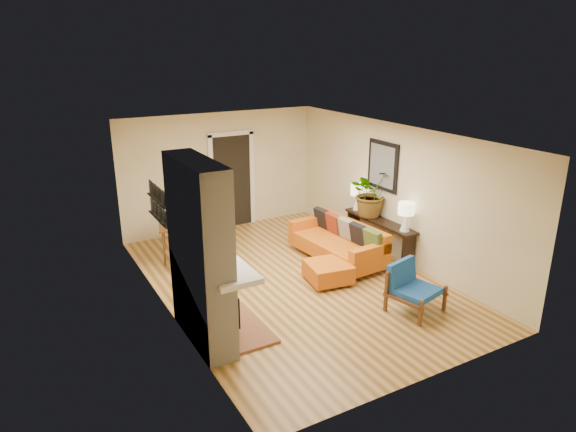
# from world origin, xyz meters

# --- Properties ---
(room_shell) EXTENTS (6.50, 6.50, 6.50)m
(room_shell) POSITION_xyz_m (0.60, 2.63, 1.24)
(room_shell) COLOR tan
(room_shell) RESTS_ON ground
(fireplace) EXTENTS (1.09, 1.68, 2.60)m
(fireplace) POSITION_xyz_m (-2.00, -1.00, 1.24)
(fireplace) COLOR white
(fireplace) RESTS_ON ground
(sofa) EXTENTS (1.03, 2.11, 0.81)m
(sofa) POSITION_xyz_m (1.27, 0.41, 0.36)
(sofa) COLOR silver
(sofa) RESTS_ON ground
(ottoman) EXTENTS (0.82, 0.82, 0.36)m
(ottoman) POSITION_xyz_m (0.50, -0.36, 0.21)
(ottoman) COLOR silver
(ottoman) RESTS_ON ground
(blue_chair) EXTENTS (0.88, 0.87, 0.76)m
(blue_chair) POSITION_xyz_m (1.10, -1.77, 0.41)
(blue_chair) COLOR brown
(blue_chair) RESTS_ON ground
(dining_table) EXTENTS (0.98, 1.64, 0.86)m
(dining_table) POSITION_xyz_m (-1.37, 2.05, 0.57)
(dining_table) COLOR brown
(dining_table) RESTS_ON ground
(console_table) EXTENTS (0.34, 1.85, 0.72)m
(console_table) POSITION_xyz_m (2.07, 0.21, 0.58)
(console_table) COLOR black
(console_table) RESTS_ON ground
(lamp_near) EXTENTS (0.30, 0.30, 0.54)m
(lamp_near) POSITION_xyz_m (2.07, -0.49, 1.06)
(lamp_near) COLOR white
(lamp_near) RESTS_ON console_table
(lamp_far) EXTENTS (0.30, 0.30, 0.54)m
(lamp_far) POSITION_xyz_m (2.07, 0.96, 1.06)
(lamp_far) COLOR white
(lamp_far) RESTS_ON console_table
(houseplant) EXTENTS (0.89, 0.78, 0.96)m
(houseplant) POSITION_xyz_m (2.06, 0.52, 1.21)
(houseplant) COLOR #1E5919
(houseplant) RESTS_ON console_table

